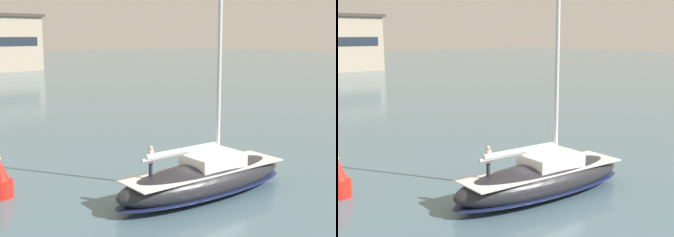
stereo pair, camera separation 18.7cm
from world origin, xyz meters
The scene contains 3 objects.
ground_plane centered at (0.00, 0.00, 0.00)m, with size 400.00×400.00×0.00m, color slate.
sailboat_main centered at (0.03, 0.00, 1.07)m, with size 11.82×4.49×15.84m.
channel_buoy centered at (-8.36, 7.60, 0.92)m, with size 1.29×1.29×2.31m.
Camera 2 is at (-18.58, -16.78, 8.95)m, focal length 50.00 mm.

